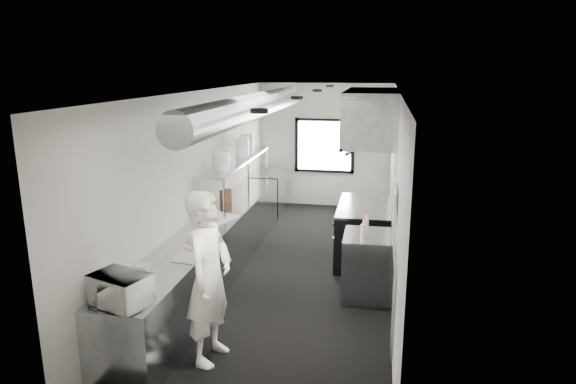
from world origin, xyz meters
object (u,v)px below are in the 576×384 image
at_px(cutting_board, 216,218).
at_px(squeeze_bottle_e, 367,222).
at_px(knife_block, 226,196).
at_px(deli_tub_b, 142,269).
at_px(plate_stack_a, 222,161).
at_px(far_work_table, 268,192).
at_px(plate_stack_c, 242,147).
at_px(squeeze_bottle_c, 364,229).
at_px(prep_counter, 214,250).
at_px(deli_tub_a, 132,276).
at_px(plate_stack_d, 248,144).
at_px(exhaust_hood, 371,116).
at_px(squeeze_bottle_a, 364,236).
at_px(small_plate, 191,246).
at_px(bottle_station, 367,265).
at_px(plate_stack_b, 229,156).
at_px(squeeze_bottle_b, 363,231).
at_px(squeeze_bottle_d, 365,226).
at_px(pass_shelf, 237,162).
at_px(microwave, 120,290).
at_px(range, 363,232).
at_px(line_cook, 209,278).

xyz_separation_m(cutting_board, squeeze_bottle_e, (2.26, -0.02, 0.08)).
distance_m(knife_block, squeeze_bottle_e, 2.59).
distance_m(deli_tub_b, plate_stack_a, 2.74).
bearing_deg(far_work_table, plate_stack_c, -91.42).
bearing_deg(squeeze_bottle_c, plate_stack_c, 138.00).
xyz_separation_m(prep_counter, cutting_board, (0.01, 0.13, 0.46)).
bearing_deg(cutting_board, deli_tub_a, -94.35).
distance_m(prep_counter, plate_stack_d, 2.54).
relative_size(prep_counter, deli_tub_b, 43.88).
bearing_deg(exhaust_hood, plate_stack_d, 156.83).
height_order(knife_block, squeeze_bottle_a, knife_block).
bearing_deg(exhaust_hood, small_plate, -133.73).
height_order(bottle_station, plate_stack_d, plate_stack_d).
xyz_separation_m(knife_block, plate_stack_b, (0.07, 0.02, 0.70)).
xyz_separation_m(squeeze_bottle_b, squeeze_bottle_c, (0.02, 0.13, -0.00)).
height_order(deli_tub_a, deli_tub_b, deli_tub_b).
distance_m(bottle_station, plate_stack_a, 2.77).
bearing_deg(deli_tub_b, bottle_station, 36.47).
bearing_deg(deli_tub_a, squeeze_bottle_d, 41.25).
xyz_separation_m(prep_counter, small_plate, (0.07, -1.08, 0.46)).
bearing_deg(prep_counter, pass_shelf, 91.56).
relative_size(microwave, squeeze_bottle_d, 2.95).
xyz_separation_m(range, plate_stack_d, (-2.22, 0.98, 1.28)).
xyz_separation_m(line_cook, squeeze_bottle_d, (1.57, 2.05, 0.03)).
distance_m(bottle_station, small_plate, 2.44).
xyz_separation_m(microwave, small_plate, (0.06, 1.69, -0.15)).
bearing_deg(microwave, plate_stack_d, 108.65).
bearing_deg(small_plate, squeeze_bottle_c, 21.08).
bearing_deg(squeeze_bottle_c, squeeze_bottle_a, -89.81).
bearing_deg(exhaust_hood, deli_tub_a, -125.43).
distance_m(plate_stack_c, squeeze_bottle_b, 3.26).
bearing_deg(squeeze_bottle_e, small_plate, -151.63).
relative_size(prep_counter, squeeze_bottle_e, 31.84).
xyz_separation_m(plate_stack_a, plate_stack_d, (-0.00, 1.55, 0.05)).
bearing_deg(prep_counter, knife_block, 97.28).
relative_size(pass_shelf, squeeze_bottle_b, 15.08).
distance_m(deli_tub_b, small_plate, 0.96).
relative_size(exhaust_hood, squeeze_bottle_d, 12.59).
relative_size(pass_shelf, line_cook, 1.57).
distance_m(line_cook, squeeze_bottle_b, 2.34).
bearing_deg(bottle_station, squeeze_bottle_b, -110.86).
distance_m(line_cook, deli_tub_a, 0.85).
bearing_deg(plate_stack_a, deli_tub_b, -92.60).
height_order(microwave, plate_stack_d, plate_stack_d).
bearing_deg(squeeze_bottle_d, far_work_table, 120.83).
relative_size(deli_tub_a, plate_stack_c, 0.38).
distance_m(deli_tub_b, squeeze_bottle_c, 2.98).
xyz_separation_m(pass_shelf, knife_block, (-0.10, -0.42, -0.52)).
distance_m(exhaust_hood, range, 1.92).
xyz_separation_m(knife_block, plate_stack_a, (0.11, -0.45, 0.69)).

